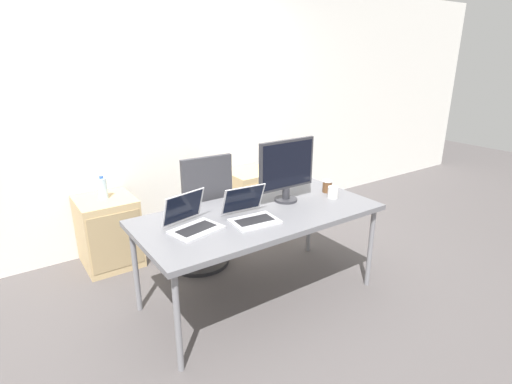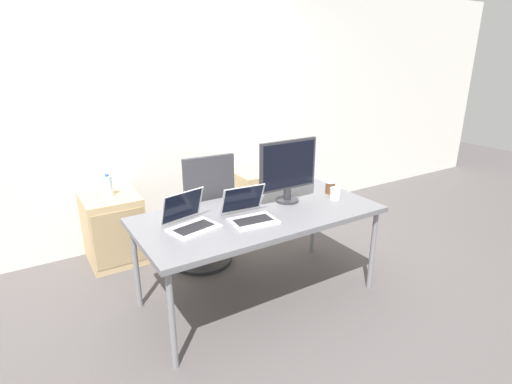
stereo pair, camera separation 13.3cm
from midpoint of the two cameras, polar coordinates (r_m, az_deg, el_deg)
The scene contains 12 objects.
ground_plane at distance 3.34m, azimuth 1.58°, elevation -14.65°, with size 14.00×14.00×0.00m, color #514C4C.
wall_back at distance 4.17m, azimuth -10.07°, elevation 11.18°, with size 10.00×0.05×2.60m.
desk at distance 3.02m, azimuth 1.70°, elevation -3.72°, with size 1.83×0.87×0.73m.
office_chair at distance 3.63m, azimuth -6.53°, elevation -4.63°, with size 0.56×0.57×1.08m.
cabinet_left at distance 3.93m, azimuth -18.77°, elevation -4.98°, with size 0.48×0.52×0.64m.
cabinet_right at distance 4.48m, azimuth 0.74°, elevation -0.91°, with size 0.48×0.52×0.64m.
water_bottle at distance 3.79m, azimuth -19.44°, elevation 0.80°, with size 0.08×0.08×0.21m.
laptop_left at distance 2.85m, azimuth 0.39°, elevation -3.09°, with size 0.34×0.35×0.23m.
laptop_right at distance 2.75m, azimuth -8.04°, elevation -4.09°, with size 0.37×0.37×0.24m.
monitor at distance 3.15m, azimuth 5.80°, elevation 3.23°, with size 0.52×0.18×0.50m.
coffee_cup_white at distance 3.33m, azimuth 12.37°, elevation -0.22°, with size 0.09×0.09×0.09m.
coffee_cup_brown at distance 3.46m, azimuth 11.61°, elevation 0.64°, with size 0.08×0.08×0.10m.
Camera 2 is at (-1.48, -2.35, 1.86)m, focal length 28.00 mm.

